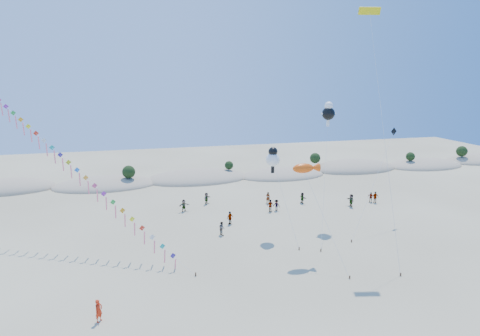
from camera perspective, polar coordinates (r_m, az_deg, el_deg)
name	(u,v)px	position (r m, az deg, el deg)	size (l,w,h in m)	color
ground	(282,321)	(33.05, 6.06, -20.85)	(160.00, 160.00, 0.00)	gray
dune_ridge	(203,178)	(73.95, -5.26, -1.47)	(145.30, 11.49, 5.57)	gray
kite_train	(78,172)	(46.32, -22.01, -0.52)	(20.96, 19.31, 16.64)	#3F2D1E
fish_kite	(306,168)	(41.45, 9.40, -0.05)	(3.38, 7.11, 9.70)	#3F2D1E
cartoon_kite_low	(273,158)	(46.84, 4.70, 1.43)	(2.02, 6.73, 10.37)	#3F2D1E
cartoon_kite_high	(328,112)	(52.13, 12.47, 7.75)	(6.11, 10.77, 15.29)	#3F2D1E
parafoil_kite	(370,17)	(45.59, 18.02, 19.80)	(2.26, 9.61, 25.27)	#3F2D1E
dark_kite	(383,158)	(53.28, 19.73, 1.30)	(9.92, 7.38, 11.93)	#3F2D1E
flyer_foreground	(99,311)	(34.13, -19.46, -18.59)	(0.66, 0.43, 1.80)	red
beachgoers	(276,204)	(56.98, 5.19, -5.06)	(29.39, 13.44, 1.85)	slate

